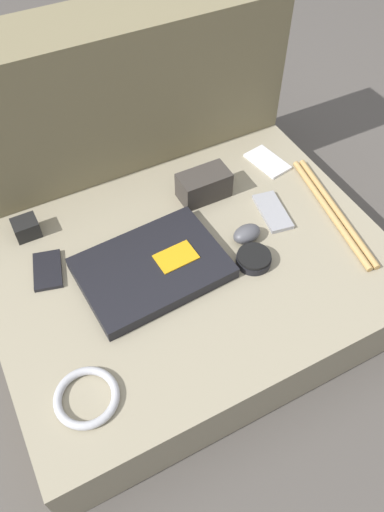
# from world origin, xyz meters

# --- Properties ---
(ground_plane) EXTENTS (8.00, 8.00, 0.00)m
(ground_plane) POSITION_xyz_m (0.00, 0.00, 0.00)
(ground_plane) COLOR #4C4742
(couch_seat) EXTENTS (0.90, 0.68, 0.16)m
(couch_seat) POSITION_xyz_m (0.00, 0.00, 0.08)
(couch_seat) COLOR gray
(couch_seat) RESTS_ON ground_plane
(couch_backrest) EXTENTS (0.90, 0.20, 0.53)m
(couch_backrest) POSITION_xyz_m (0.00, 0.44, 0.27)
(couch_backrest) COLOR #756B4C
(couch_backrest) RESTS_ON ground_plane
(laptop) EXTENTS (0.33, 0.24, 0.03)m
(laptop) POSITION_xyz_m (-0.09, 0.01, 0.17)
(laptop) COLOR black
(laptop) RESTS_ON couch_seat
(computer_mouse) EXTENTS (0.07, 0.05, 0.04)m
(computer_mouse) POSITION_xyz_m (0.15, 0.00, 0.18)
(computer_mouse) COLOR #4C4C51
(computer_mouse) RESTS_ON couch_seat
(speaker_puck) EXTENTS (0.08, 0.08, 0.03)m
(speaker_puck) POSITION_xyz_m (0.12, -0.07, 0.17)
(speaker_puck) COLOR black
(speaker_puck) RESTS_ON couch_seat
(phone_silver) EXTENTS (0.09, 0.12, 0.01)m
(phone_silver) POSITION_xyz_m (-0.30, 0.12, 0.16)
(phone_silver) COLOR black
(phone_silver) RESTS_ON couch_seat
(phone_black) EXTENTS (0.09, 0.13, 0.01)m
(phone_black) POSITION_xyz_m (0.34, 0.21, 0.16)
(phone_black) COLOR silver
(phone_black) RESTS_ON couch_seat
(phone_small) EXTENTS (0.08, 0.14, 0.01)m
(phone_small) POSITION_xyz_m (0.25, 0.04, 0.16)
(phone_small) COLOR #99999E
(phone_small) RESTS_ON couch_seat
(camera_pouch) EXTENTS (0.13, 0.07, 0.07)m
(camera_pouch) POSITION_xyz_m (0.13, 0.18, 0.19)
(camera_pouch) COLOR #38332D
(camera_pouch) RESTS_ON couch_seat
(charger_brick) EXTENTS (0.06, 0.05, 0.04)m
(charger_brick) POSITION_xyz_m (-0.31, 0.26, 0.18)
(charger_brick) COLOR black
(charger_brick) RESTS_ON couch_seat
(cable_coil) EXTENTS (0.12, 0.12, 0.02)m
(cable_coil) POSITION_xyz_m (-0.33, -0.20, 0.16)
(cable_coil) COLOR #B2B2B7
(cable_coil) RESTS_ON couch_seat
(drumstick_pair) EXTENTS (0.09, 0.38, 0.02)m
(drumstick_pair) POSITION_xyz_m (0.38, -0.03, 0.16)
(drumstick_pair) COLOR tan
(drumstick_pair) RESTS_ON couch_seat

